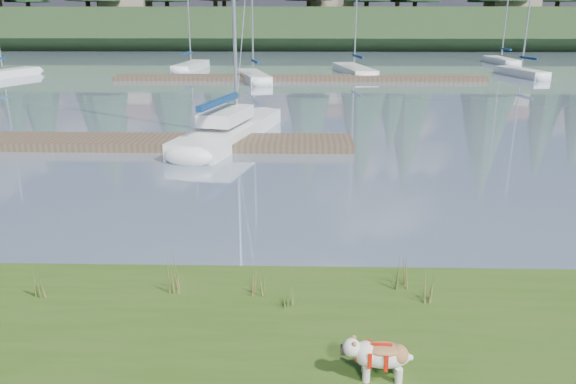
{
  "coord_description": "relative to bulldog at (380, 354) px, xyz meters",
  "views": [
    {
      "loc": [
        2.24,
        -10.29,
        4.49
      ],
      "look_at": [
        1.99,
        -0.5,
        1.37
      ],
      "focal_mm": 35.0,
      "sensor_mm": 36.0,
      "label": 1
    }
  ],
  "objects": [
    {
      "name": "sailboat_bg_1",
      "position": [
        -10.24,
        42.72,
        -0.33
      ],
      "size": [
        2.09,
        7.72,
        11.42
      ],
      "rotation": [
        0.0,
        0.0,
        1.49
      ],
      "color": "white",
      "rests_on": "ground"
    },
    {
      "name": "weed_2",
      "position": [
        0.65,
        2.32,
        -0.07
      ],
      "size": [
        0.17,
        0.14,
        0.58
      ],
      "color": "#475B23",
      "rests_on": "bank"
    },
    {
      "name": "dock_far",
      "position": [
        -1.18,
        34.55,
        -0.51
      ],
      "size": [
        26.0,
        2.2,
        0.3
      ],
      "primitive_type": "cube",
      "color": "#4C3D2C",
      "rests_on": "ground"
    },
    {
      "name": "sailboat_bg_4",
      "position": [
        15.27,
        37.76,
        -0.33
      ],
      "size": [
        2.42,
        6.42,
        9.48
      ],
      "rotation": [
        0.0,
        0.0,
        1.76
      ],
      "color": "white",
      "rests_on": "ground"
    },
    {
      "name": "weed_5",
      "position": [
        0.94,
        1.9,
        -0.1
      ],
      "size": [
        0.17,
        0.14,
        0.51
      ],
      "color": "#475B23",
      "rests_on": "bank"
    },
    {
      "name": "sailboat_bg_2",
      "position": [
        -4.54,
        34.56,
        -0.33
      ],
      "size": [
        3.2,
        7.29,
        10.86
      ],
      "rotation": [
        0.0,
        0.0,
        1.83
      ],
      "color": "white",
      "rests_on": "ground"
    },
    {
      "name": "weed_4",
      "position": [
        -1.15,
        1.68,
        -0.15
      ],
      "size": [
        0.17,
        0.14,
        0.38
      ],
      "color": "#475B23",
      "rests_on": "bank"
    },
    {
      "name": "sailboat_bg_0",
      "position": [
        -22.65,
        35.93,
        -0.34
      ],
      "size": [
        3.46,
        6.72,
        9.81
      ],
      "rotation": [
        0.0,
        0.0,
        1.23
      ],
      "color": "white",
      "rests_on": "ground"
    },
    {
      "name": "ground",
      "position": [
        -3.18,
        34.55,
        -0.66
      ],
      "size": [
        200.0,
        200.0,
        0.0
      ],
      "primitive_type": "plane",
      "color": "gray",
      "rests_on": "ground"
    },
    {
      "name": "weed_3",
      "position": [
        -4.9,
        1.81,
        -0.09
      ],
      "size": [
        0.17,
        0.14,
        0.53
      ],
      "color": "#475B23",
      "rests_on": "bank"
    },
    {
      "name": "sailboat_main",
      "position": [
        -3.46,
        15.51,
        -0.24
      ],
      "size": [
        3.66,
        8.78,
        12.43
      ],
      "rotation": [
        0.0,
        0.0,
        1.33
      ],
      "color": "white",
      "rests_on": "ground"
    },
    {
      "name": "mud_lip",
      "position": [
        -3.18,
        2.95,
        -0.59
      ],
      "size": [
        60.0,
        0.5,
        0.14
      ],
      "primitive_type": "cube",
      "color": "#33281C",
      "rests_on": "ground"
    },
    {
      "name": "sailboat_bg_5",
      "position": [
        17.55,
        48.86,
        -0.34
      ],
      "size": [
        1.55,
        7.22,
        10.38
      ],
      "rotation": [
        0.0,
        0.0,
        1.59
      ],
      "color": "white",
      "rests_on": "ground"
    },
    {
      "name": "bulldog",
      "position": [
        0.0,
        0.0,
        0.0
      ],
      "size": [
        0.83,
        0.38,
        0.5
      ],
      "rotation": [
        0.0,
        0.0,
        3.09
      ],
      "color": "silver",
      "rests_on": "bank"
    },
    {
      "name": "dock_near",
      "position": [
        -7.18,
        13.55,
        -0.51
      ],
      "size": [
        16.0,
        2.0,
        0.3
      ],
      "primitive_type": "cube",
      "color": "#4C3D2C",
      "rests_on": "ground"
    },
    {
      "name": "ridge",
      "position": [
        -3.18,
        77.55,
        1.84
      ],
      "size": [
        200.0,
        20.0,
        5.0
      ],
      "primitive_type": "cube",
      "color": "#1E3218",
      "rests_on": "ground"
    },
    {
      "name": "sailboat_bg_3",
      "position": [
        2.97,
        39.71,
        -0.34
      ],
      "size": [
        3.1,
        9.01,
        12.9
      ],
      "rotation": [
        0.0,
        0.0,
        1.73
      ],
      "color": "white",
      "rests_on": "ground"
    },
    {
      "name": "weed_0",
      "position": [
        -2.9,
        2.08,
        -0.01
      ],
      "size": [
        0.17,
        0.14,
        0.73
      ],
      "color": "#475B23",
      "rests_on": "bank"
    },
    {
      "name": "weed_1",
      "position": [
        -1.6,
        2.04,
        -0.1
      ],
      "size": [
        0.17,
        0.14,
        0.5
      ],
      "color": "#475B23",
      "rests_on": "bank"
    }
  ]
}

